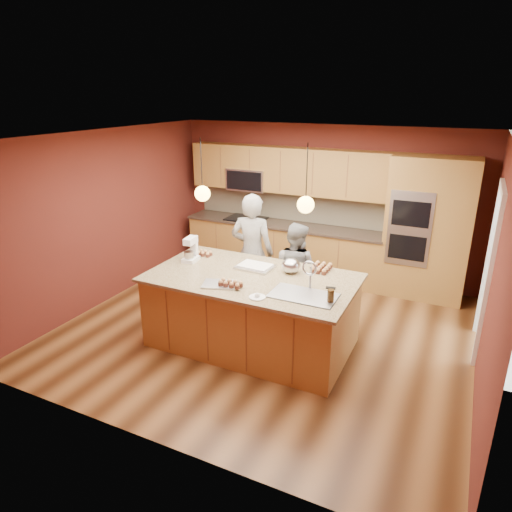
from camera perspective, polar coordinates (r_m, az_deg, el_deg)
The scene contains 24 objects.
floor at distance 6.65m, azimuth 1.15°, elevation -9.16°, with size 5.50×5.50×0.00m, color #3F220F.
ceiling at distance 5.83m, azimuth 1.33°, elevation 14.69°, with size 5.50×5.50×0.00m, color white.
wall_back at distance 8.37m, azimuth 8.38°, elevation 6.74°, with size 5.50×5.50×0.00m, color #531D17.
wall_front at distance 4.13m, azimuth -13.40°, elevation -7.81°, with size 5.50×5.50×0.00m, color #531D17.
wall_left at distance 7.62m, azimuth -18.02°, elevation 4.65°, with size 5.00×5.00×0.00m, color #531D17.
wall_right at distance 5.63m, azimuth 27.64°, elevation -2.00°, with size 5.00×5.00×0.00m, color #531D17.
cabinet_run at distance 8.45m, azimuth 3.33°, elevation 4.49°, with size 3.74×0.64×2.30m.
oven_column at distance 7.79m, azimuth 20.65°, elevation 3.15°, with size 1.30×0.62×2.30m.
doorway_trim at distance 6.48m, azimuth 26.97°, elevation -2.02°, with size 0.08×1.11×2.20m, color white, non-canonical shape.
pendant_left at distance 5.91m, azimuth -6.70°, elevation 7.79°, with size 0.20×0.20×0.80m.
pendant_right at distance 5.31m, azimuth 6.22°, elevation 6.43°, with size 0.20×0.20×0.80m.
island at distance 6.08m, azimuth -0.42°, elevation -6.78°, with size 2.67×1.49×1.36m.
person_left at distance 6.94m, azimuth -0.48°, elevation 0.43°, with size 0.67×0.44×1.83m, color black.
person_right at distance 6.75m, azimuth 4.88°, elevation -1.87°, with size 0.71×0.56×1.47m, color gray.
stand_mixer at distance 6.43m, azimuth -8.15°, elevation 0.64°, with size 0.20×0.27×0.34m.
sheet_cake at distance 6.15m, azimuth -0.10°, elevation -1.32°, with size 0.50×0.38×0.05m.
cooling_rack at distance 5.64m, azimuth -4.62°, elevation -3.52°, with size 0.40×0.29×0.02m, color #B2B4BA.
mixing_bowl at distance 5.98m, azimuth 4.38°, elevation -1.22°, with size 0.24×0.24×0.21m, color silver.
plate at distance 5.29m, azimuth 0.17°, elevation -5.17°, with size 0.19×0.19×0.01m, color white.
tumbler at distance 5.22m, azimuth 9.31°, elevation -4.97°, with size 0.08×0.08×0.15m, color #362511.
phone at distance 5.61m, azimuth 9.31°, elevation -3.95°, with size 0.12×0.06×0.01m, color black.
cupcakes_left at distance 6.65m, azimuth -6.48°, elevation 0.35°, with size 0.23×0.16×0.07m, color #B7824E, non-canonical shape.
cupcakes_rack at distance 5.55m, azimuth -3.23°, elevation -3.44°, with size 0.32×0.16×0.07m, color #B7824E, non-canonical shape.
cupcakes_right at distance 6.12m, azimuth 8.12°, elevation -1.46°, with size 0.25×0.34×0.08m, color #B7824E, non-canonical shape.
Camera 1 is at (2.39, -5.29, 3.24)m, focal length 32.00 mm.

